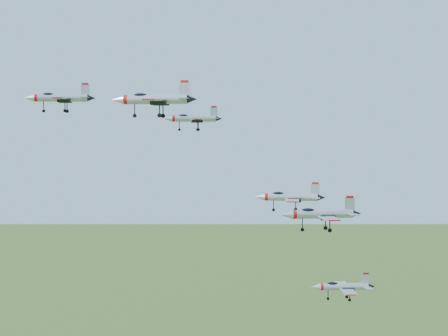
# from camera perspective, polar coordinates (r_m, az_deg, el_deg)

# --- Properties ---
(jet_lead) EXTENTS (13.34, 11.27, 3.60)m
(jet_lead) POSITION_cam_1_polar(r_m,az_deg,el_deg) (123.04, -14.85, 6.23)
(jet_lead) COLOR #A6AAB2
(jet_left_high) EXTENTS (10.26, 8.73, 2.79)m
(jet_left_high) POSITION_cam_1_polar(r_m,az_deg,el_deg) (109.18, -2.92, 4.55)
(jet_left_high) COLOR #A6AAB2
(jet_right_high) EXTENTS (12.58, 10.34, 3.37)m
(jet_right_high) POSITION_cam_1_polar(r_m,az_deg,el_deg) (90.21, -6.51, 6.27)
(jet_right_high) COLOR #A6AAB2
(jet_left_low) EXTENTS (12.26, 10.09, 3.28)m
(jet_left_low) POSITION_cam_1_polar(r_m,az_deg,el_deg) (107.96, 5.96, -2.64)
(jet_left_low) COLOR #A6AAB2
(jet_right_low) EXTENTS (11.70, 9.93, 3.17)m
(jet_right_low) POSITION_cam_1_polar(r_m,az_deg,el_deg) (89.53, 8.78, -4.16)
(jet_right_low) COLOR #A6AAB2
(jet_trail) EXTENTS (11.13, 9.35, 2.99)m
(jet_trail) POSITION_cam_1_polar(r_m,az_deg,el_deg) (109.84, 10.75, -10.59)
(jet_trail) COLOR #A6AAB2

